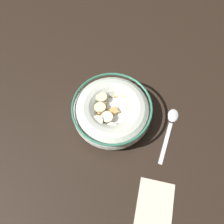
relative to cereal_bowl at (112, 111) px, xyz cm
name	(u,v)px	position (x,y,z in cm)	size (l,w,h in cm)	color
ground_plane	(112,118)	(-0.01, -0.01, -4.32)	(129.04, 129.04, 2.00)	black
cereal_bowl	(112,111)	(0.00, 0.00, 0.00)	(19.92, 19.92, 6.22)	beige
spoon	(171,123)	(5.64, -14.60, -2.99)	(15.44, 4.18, 0.80)	silver
folded_napkin	(154,211)	(-15.97, -19.20, -3.17)	(13.46, 8.07, 0.30)	beige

